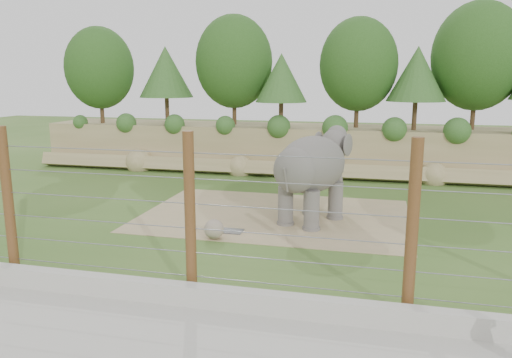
# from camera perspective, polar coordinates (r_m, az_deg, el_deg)

# --- Properties ---
(ground) EXTENTS (90.00, 90.00, 0.00)m
(ground) POSITION_cam_1_polar(r_m,az_deg,el_deg) (16.52, -1.67, -6.80)
(ground) COLOR #365A1F
(ground) RESTS_ON ground
(back_embankment) EXTENTS (30.00, 5.52, 8.77)m
(back_embankment) POSITION_cam_1_polar(r_m,az_deg,el_deg) (28.04, 6.46, 8.94)
(back_embankment) COLOR #8D7F50
(back_embankment) RESTS_ON ground
(dirt_patch) EXTENTS (10.00, 7.00, 0.02)m
(dirt_patch) POSITION_cam_1_polar(r_m,az_deg,el_deg) (19.19, 2.17, -4.15)
(dirt_patch) COLOR tan
(dirt_patch) RESTS_ON ground
(drain_grate) EXTENTS (1.00, 0.60, 0.03)m
(drain_grate) POSITION_cam_1_polar(r_m,az_deg,el_deg) (17.21, -3.18, -5.93)
(drain_grate) COLOR #262628
(drain_grate) RESTS_ON dirt_patch
(elephant) EXTENTS (3.19, 4.44, 3.30)m
(elephant) POSITION_cam_1_polar(r_m,az_deg,el_deg) (18.07, 6.37, 0.16)
(elephant) COLOR #635D59
(elephant) RESTS_ON ground
(stone_ball) EXTENTS (0.65, 0.65, 0.65)m
(stone_ball) POSITION_cam_1_polar(r_m,az_deg,el_deg) (16.37, -4.82, -5.73)
(stone_ball) COLOR gray
(stone_ball) RESTS_ON dirt_patch
(retaining_wall) EXTENTS (26.00, 0.35, 0.50)m
(retaining_wall) POSITION_cam_1_polar(r_m,az_deg,el_deg) (12.01, -8.20, -12.90)
(retaining_wall) COLOR beige
(retaining_wall) RESTS_ON ground
(walkway) EXTENTS (26.00, 4.00, 0.01)m
(walkway) POSITION_cam_1_polar(r_m,az_deg,el_deg) (10.50, -12.44, -18.36)
(walkway) COLOR beige
(walkway) RESTS_ON ground
(barrier_fence) EXTENTS (20.26, 0.26, 4.00)m
(barrier_fence) POSITION_cam_1_polar(r_m,az_deg,el_deg) (11.84, -7.54, -4.20)
(barrier_fence) COLOR #502E19
(barrier_fence) RESTS_ON ground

